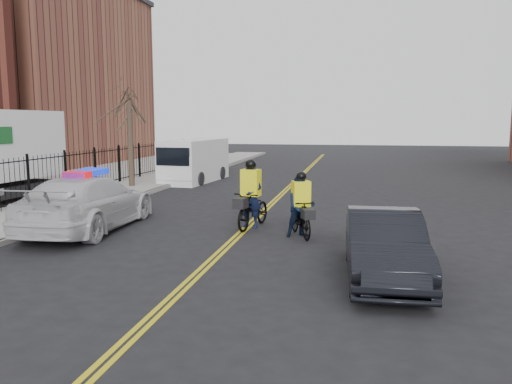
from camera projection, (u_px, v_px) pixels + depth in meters
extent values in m
plane|color=black|center=(230.00, 244.00, 13.64)|extent=(120.00, 120.00, 0.00)
cube|color=gold|center=(274.00, 199.00, 21.42)|extent=(0.10, 60.00, 0.01)
cube|color=gold|center=(278.00, 199.00, 21.38)|extent=(0.10, 60.00, 0.01)
cube|color=#999791|center=(115.00, 193.00, 22.86)|extent=(3.00, 60.00, 0.15)
cube|color=#999791|center=(145.00, 194.00, 22.57)|extent=(0.20, 60.00, 0.15)
cube|color=brown|center=(28.00, 76.00, 40.47)|extent=(14.00, 18.00, 14.00)
cylinder|color=#33261E|center=(131.00, 145.00, 24.53)|extent=(0.28, 0.28, 4.00)
imported|color=silver|center=(88.00, 203.00, 15.28)|extent=(2.63, 5.93, 1.69)
cube|color=#0C26CC|center=(87.00, 173.00, 15.15)|extent=(0.77, 1.58, 0.16)
imported|color=black|center=(384.00, 246.00, 10.52)|extent=(1.73, 4.43, 1.44)
cube|color=white|center=(195.00, 161.00, 27.77)|extent=(2.49, 5.62, 2.33)
cube|color=white|center=(176.00, 168.00, 25.54)|extent=(2.04, 0.98, 1.21)
cube|color=black|center=(173.00, 157.00, 25.07)|extent=(1.82, 0.26, 0.91)
cylinder|color=black|center=(166.00, 177.00, 26.62)|extent=(0.31, 0.73, 0.71)
cylinder|color=black|center=(200.00, 179.00, 26.08)|extent=(0.31, 0.73, 0.71)
cylinder|color=black|center=(191.00, 172.00, 29.69)|extent=(0.31, 0.73, 0.71)
cylinder|color=black|center=(221.00, 173.00, 29.15)|extent=(0.31, 0.73, 0.71)
cylinder|color=black|center=(31.00, 185.00, 22.28)|extent=(0.11, 0.11, 1.02)
imported|color=black|center=(251.00, 209.00, 15.66)|extent=(1.19, 2.31, 1.16)
imported|color=black|center=(251.00, 196.00, 15.60)|extent=(0.80, 0.61, 1.98)
cube|color=#FFFA16|center=(251.00, 183.00, 15.54)|extent=(0.63, 0.49, 0.83)
sphere|color=black|center=(251.00, 165.00, 15.46)|extent=(0.33, 0.33, 0.33)
cube|color=black|center=(241.00, 203.00, 14.91)|extent=(0.43, 0.47, 0.31)
imported|color=black|center=(301.00, 217.00, 14.41)|extent=(1.24, 1.94, 1.13)
imported|color=black|center=(301.00, 207.00, 14.37)|extent=(1.04, 0.95, 1.75)
cube|color=#FFFA16|center=(301.00, 194.00, 14.31)|extent=(0.59, 0.51, 0.73)
sphere|color=black|center=(301.00, 176.00, 14.24)|extent=(0.29, 0.29, 0.29)
cube|color=black|center=(308.00, 214.00, 13.72)|extent=(0.44, 0.46, 0.27)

